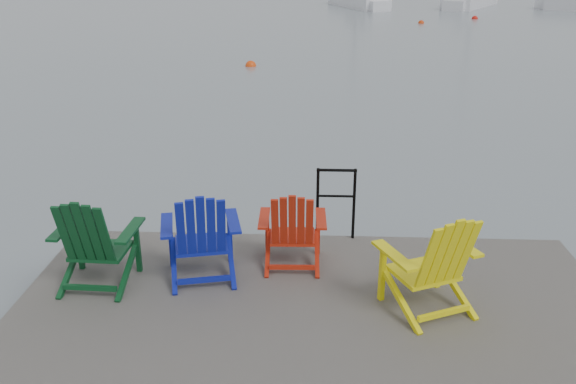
{
  "coord_description": "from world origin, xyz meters",
  "views": [
    {
      "loc": [
        -0.01,
        -4.37,
        3.77
      ],
      "look_at": [
        -0.36,
        3.07,
        0.85
      ],
      "focal_mm": 38.0,
      "sensor_mm": 36.0,
      "label": 1
    }
  ],
  "objects_px": {
    "chair_yellow": "(433,261)",
    "buoy_d": "(421,23)",
    "chair_blue": "(201,234)",
    "chair_red": "(292,228)",
    "sailboat_near": "(358,2)",
    "handrail": "(336,197)",
    "buoy_c": "(475,19)",
    "sailboat_mid": "(471,2)",
    "chair_green": "(94,240)",
    "buoy_b": "(251,66)"
  },
  "relations": [
    {
      "from": "chair_blue",
      "to": "buoy_d",
      "type": "bearing_deg",
      "value": 64.15
    },
    {
      "from": "chair_blue",
      "to": "buoy_b",
      "type": "xyz_separation_m",
      "value": [
        -1.18,
        16.18,
        -1.02
      ]
    },
    {
      "from": "chair_red",
      "to": "sailboat_mid",
      "type": "height_order",
      "value": "sailboat_mid"
    },
    {
      "from": "chair_green",
      "to": "chair_yellow",
      "type": "xyz_separation_m",
      "value": [
        3.4,
        -0.32,
        0.01
      ]
    },
    {
      "from": "sailboat_mid",
      "to": "sailboat_near",
      "type": "bearing_deg",
      "value": -146.67
    },
    {
      "from": "chair_green",
      "to": "buoy_b",
      "type": "distance_m",
      "value": 16.42
    },
    {
      "from": "chair_blue",
      "to": "chair_red",
      "type": "distance_m",
      "value": 1.0
    },
    {
      "from": "chair_blue",
      "to": "chair_red",
      "type": "xyz_separation_m",
      "value": [
        0.95,
        0.32,
        -0.05
      ]
    },
    {
      "from": "handrail",
      "to": "buoy_b",
      "type": "bearing_deg",
      "value": 99.85
    },
    {
      "from": "chair_red",
      "to": "buoy_c",
      "type": "bearing_deg",
      "value": 71.83
    },
    {
      "from": "buoy_b",
      "to": "buoy_c",
      "type": "height_order",
      "value": "buoy_b"
    },
    {
      "from": "sailboat_near",
      "to": "buoy_c",
      "type": "distance_m",
      "value": 10.89
    },
    {
      "from": "chair_blue",
      "to": "sailboat_mid",
      "type": "relative_size",
      "value": 0.09
    },
    {
      "from": "sailboat_mid",
      "to": "chair_red",
      "type": "bearing_deg",
      "value": -77.4
    },
    {
      "from": "sailboat_near",
      "to": "buoy_b",
      "type": "distance_m",
      "value": 26.68
    },
    {
      "from": "chair_yellow",
      "to": "buoy_d",
      "type": "bearing_deg",
      "value": 56.51
    },
    {
      "from": "chair_red",
      "to": "buoy_d",
      "type": "distance_m",
      "value": 31.3
    },
    {
      "from": "buoy_d",
      "to": "chair_blue",
      "type": "bearing_deg",
      "value": -103.09
    },
    {
      "from": "chair_yellow",
      "to": "buoy_c",
      "type": "relative_size",
      "value": 2.81
    },
    {
      "from": "sailboat_mid",
      "to": "buoy_b",
      "type": "bearing_deg",
      "value": -89.35
    },
    {
      "from": "chair_red",
      "to": "buoy_c",
      "type": "relative_size",
      "value": 2.45
    },
    {
      "from": "chair_blue",
      "to": "buoy_c",
      "type": "distance_m",
      "value": 35.47
    },
    {
      "from": "sailboat_mid",
      "to": "buoy_d",
      "type": "distance_m",
      "value": 13.35
    },
    {
      "from": "chair_green",
      "to": "chair_yellow",
      "type": "relative_size",
      "value": 0.97
    },
    {
      "from": "sailboat_near",
      "to": "sailboat_mid",
      "type": "height_order",
      "value": "sailboat_mid"
    },
    {
      "from": "buoy_b",
      "to": "buoy_c",
      "type": "distance_m",
      "value": 21.32
    },
    {
      "from": "chair_green",
      "to": "buoy_d",
      "type": "bearing_deg",
      "value": 77.44
    },
    {
      "from": "buoy_c",
      "to": "buoy_d",
      "type": "bearing_deg",
      "value": -143.52
    },
    {
      "from": "buoy_c",
      "to": "buoy_d",
      "type": "xyz_separation_m",
      "value": [
        -3.72,
        -2.75,
        0.0
      ]
    },
    {
      "from": "sailboat_near",
      "to": "handrail",
      "type": "bearing_deg",
      "value": -113.43
    },
    {
      "from": "chair_yellow",
      "to": "buoy_b",
      "type": "bearing_deg",
      "value": 77.15
    },
    {
      "from": "chair_blue",
      "to": "sailboat_near",
      "type": "xyz_separation_m",
      "value": [
        4.23,
        42.31,
        -0.67
      ]
    },
    {
      "from": "handrail",
      "to": "chair_red",
      "type": "relative_size",
      "value": 0.96
    },
    {
      "from": "buoy_b",
      "to": "sailboat_near",
      "type": "bearing_deg",
      "value": 78.32
    },
    {
      "from": "chair_blue",
      "to": "sailboat_near",
      "type": "height_order",
      "value": "sailboat_near"
    },
    {
      "from": "chair_blue",
      "to": "buoy_d",
      "type": "height_order",
      "value": "chair_blue"
    },
    {
      "from": "chair_green",
      "to": "sailboat_mid",
      "type": "xyz_separation_m",
      "value": [
        13.86,
        43.3,
        -0.67
      ]
    },
    {
      "from": "handrail",
      "to": "chair_green",
      "type": "bearing_deg",
      "value": -153.02
    },
    {
      "from": "chair_blue",
      "to": "sailboat_near",
      "type": "relative_size",
      "value": 0.1
    },
    {
      "from": "chair_yellow",
      "to": "buoy_c",
      "type": "xyz_separation_m",
      "value": [
        8.6,
        34.26,
        -1.04
      ]
    },
    {
      "from": "chair_green",
      "to": "handrail",
      "type": "bearing_deg",
      "value": 29.29
    },
    {
      "from": "chair_red",
      "to": "buoy_c",
      "type": "xyz_separation_m",
      "value": [
        9.98,
        33.41,
        -0.97
      ]
    },
    {
      "from": "handrail",
      "to": "sailboat_near",
      "type": "height_order",
      "value": "sailboat_near"
    },
    {
      "from": "sailboat_mid",
      "to": "buoy_d",
      "type": "height_order",
      "value": "sailboat_mid"
    },
    {
      "from": "buoy_c",
      "to": "chair_blue",
      "type": "bearing_deg",
      "value": -107.95
    },
    {
      "from": "handrail",
      "to": "sailboat_mid",
      "type": "xyz_separation_m",
      "value": [
        11.34,
        42.02,
        -0.69
      ]
    },
    {
      "from": "chair_green",
      "to": "buoy_c",
      "type": "bearing_deg",
      "value": 72.83
    },
    {
      "from": "chair_blue",
      "to": "chair_yellow",
      "type": "height_order",
      "value": "chair_yellow"
    },
    {
      "from": "chair_blue",
      "to": "buoy_c",
      "type": "xyz_separation_m",
      "value": [
        10.93,
        33.73,
        -1.02
      ]
    },
    {
      "from": "chair_green",
      "to": "sailboat_near",
      "type": "relative_size",
      "value": 0.1
    }
  ]
}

